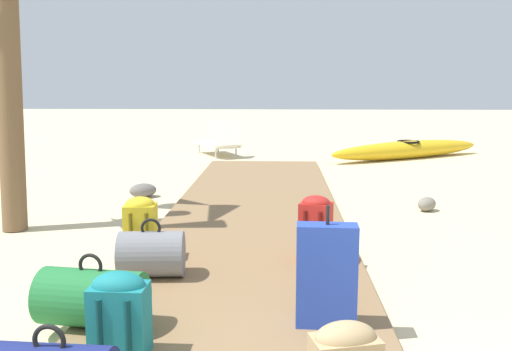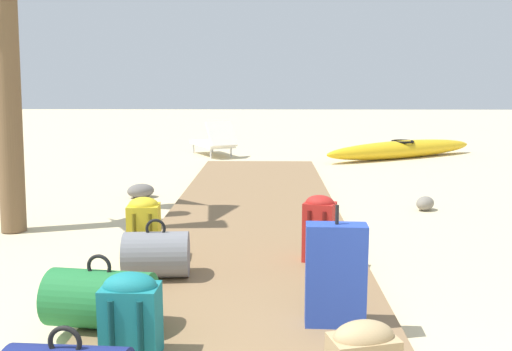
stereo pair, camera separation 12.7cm
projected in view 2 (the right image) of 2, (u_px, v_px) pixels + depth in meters
The scene contains 12 objects.
ground_plane at pixel (249, 260), 5.32m from camera, with size 60.00×60.00×0.00m, color beige.
boardwalk at pixel (252, 228), 6.34m from camera, with size 2.09×10.37×0.08m, color olive.
suitcase_blue at pixel (336, 275), 3.67m from camera, with size 0.40×0.18×0.80m.
backpack_red at pixel (319, 227), 5.01m from camera, with size 0.32×0.29×0.59m.
backpack_yellow at pixel (144, 227), 5.05m from camera, with size 0.29×0.28×0.57m.
duffel_bag_green at pixel (101, 299), 3.66m from camera, with size 0.72×0.46×0.49m.
backpack_teal at pixel (131, 313), 3.25m from camera, with size 0.33×0.24×0.50m.
duffel_bag_grey at pixel (156, 254), 4.61m from camera, with size 0.55×0.41×0.48m.
lounge_chair at pixel (214, 142), 12.81m from camera, with size 1.22×1.63×0.81m.
kayak at pixel (402, 149), 12.48m from camera, with size 3.79×2.57×0.39m.
rock_left_near at pixel (141, 191), 8.20m from camera, with size 0.39×0.31×0.20m, color slate.
rock_right_mid at pixel (425, 203), 7.39m from camera, with size 0.29×0.20×0.18m, color gray.
Camera 2 is at (0.18, -0.97, 1.64)m, focal length 39.96 mm.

